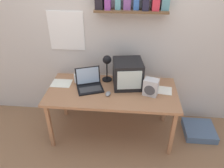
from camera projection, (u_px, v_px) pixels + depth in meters
name	position (u px, v px, depth m)	size (l,w,h in m)	color
ground_plane	(112.00, 132.00, 3.17)	(12.00, 12.00, 0.00)	#946A4A
back_wall	(115.00, 33.00, 2.88)	(5.60, 0.24, 2.60)	beige
corner_desk	(112.00, 94.00, 2.82)	(1.66, 0.77, 0.72)	#A8724E
crt_monitor	(128.00, 74.00, 2.81)	(0.41, 0.41, 0.35)	black
laptop	(89.00, 83.00, 2.83)	(0.40, 0.37, 0.25)	black
desk_lamp	(107.00, 63.00, 2.83)	(0.13, 0.19, 0.40)	black
juice_glass	(77.00, 79.00, 2.94)	(0.08, 0.08, 0.12)	white
space_heater	(151.00, 87.00, 2.67)	(0.20, 0.17, 0.21)	silver
computer_mouse	(108.00, 94.00, 2.71)	(0.07, 0.11, 0.03)	gray
loose_paper_near_laptop	(62.00, 83.00, 2.94)	(0.26, 0.21, 0.00)	white
open_notebook	(148.00, 83.00, 2.95)	(0.27, 0.23, 0.00)	white
loose_paper_near_monitor	(165.00, 90.00, 2.79)	(0.21, 0.21, 0.00)	white
floor_cushion	(199.00, 130.00, 3.12)	(0.42, 0.42, 0.10)	slate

